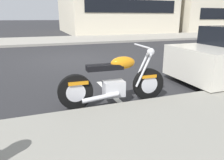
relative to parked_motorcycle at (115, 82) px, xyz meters
name	(u,v)px	position (x,y,z in m)	size (l,w,h in m)	color
ground_plane	(76,60)	(0.11, 4.60, -0.43)	(260.00, 260.00, 0.00)	#28282B
sidewalk_far_curb	(194,35)	(12.11, 11.93, -0.36)	(120.00, 5.00, 0.14)	gray
parking_stall_stripe	(113,96)	(0.11, 0.38, -0.43)	(0.12, 2.20, 0.01)	silver
parked_motorcycle	(115,82)	(0.00, 0.00, 0.00)	(2.13, 0.62, 1.12)	black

